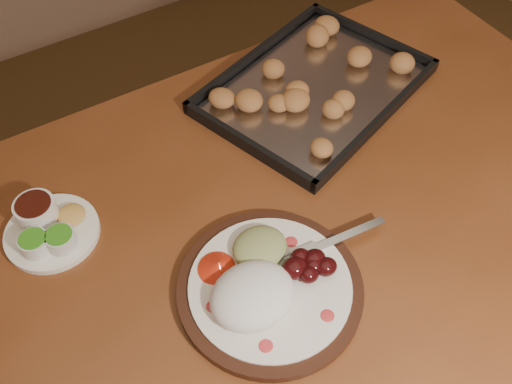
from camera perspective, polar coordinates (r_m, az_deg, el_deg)
dining_table at (r=1.07m, az=1.60°, el=-6.50°), size 1.51×0.92×0.75m
dinner_plate at (r=0.91m, az=0.98°, el=-9.25°), size 0.38×0.30×0.07m
condiment_saucer at (r=1.03m, az=-20.11°, el=-3.32°), size 0.16×0.16×0.05m
baking_tray at (r=1.22m, az=5.91°, el=10.52°), size 0.53×0.46×0.05m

